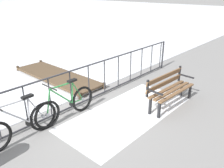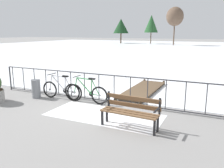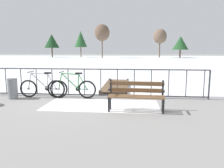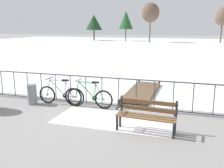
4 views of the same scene
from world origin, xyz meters
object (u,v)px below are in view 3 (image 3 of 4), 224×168
at_px(bicycle_second, 73,88).
at_px(trash_bin, 13,89).
at_px(park_bench, 136,93).
at_px(bicycle_near_railing, 42,88).

relative_size(bicycle_second, trash_bin, 2.34).
bearing_deg(park_bench, trash_bin, 165.17).
bearing_deg(park_bench, bicycle_second, 147.35).
distance_m(bicycle_near_railing, bicycle_second, 1.15).
bearing_deg(bicycle_second, trash_bin, -172.47).
bearing_deg(trash_bin, bicycle_near_railing, 15.45).
height_order(bicycle_near_railing, bicycle_second, same).
bearing_deg(park_bench, bicycle_near_railing, 157.09).
distance_m(bicycle_near_railing, trash_bin, 1.03).
height_order(bicycle_second, park_bench, bicycle_second).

